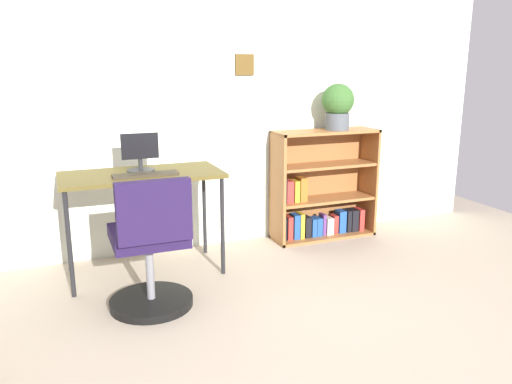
# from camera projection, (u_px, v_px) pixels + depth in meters

# --- Properties ---
(ground_plane) EXTENTS (6.24, 6.24, 0.00)m
(ground_plane) POSITION_uv_depth(u_px,v_px,m) (342.00, 381.00, 2.45)
(ground_plane) COLOR tan
(wall_back) EXTENTS (5.20, 0.12, 2.48)m
(wall_back) POSITION_uv_depth(u_px,v_px,m) (208.00, 96.00, 4.09)
(wall_back) COLOR silver
(wall_back) RESTS_ON ground_plane
(desk) EXTENTS (1.11, 0.54, 0.75)m
(desk) POSITION_uv_depth(u_px,v_px,m) (142.00, 181.00, 3.57)
(desk) COLOR #4F431B
(desk) RESTS_ON ground_plane
(monitor) EXTENTS (0.26, 0.20, 0.27)m
(monitor) POSITION_uv_depth(u_px,v_px,m) (140.00, 154.00, 3.58)
(monitor) COLOR #262628
(monitor) RESTS_ON desk
(keyboard) EXTENTS (0.44, 0.12, 0.02)m
(keyboard) POSITION_uv_depth(u_px,v_px,m) (146.00, 175.00, 3.45)
(keyboard) COLOR #30291C
(keyboard) RESTS_ON desk
(office_chair) EXTENTS (0.52, 0.55, 0.86)m
(office_chair) POSITION_uv_depth(u_px,v_px,m) (151.00, 254.00, 3.07)
(office_chair) COLOR black
(office_chair) RESTS_ON ground_plane
(bookshelf_low) EXTENTS (0.92, 0.30, 0.94)m
(bookshelf_low) POSITION_uv_depth(u_px,v_px,m) (320.00, 191.00, 4.45)
(bookshelf_low) COLOR #925B2F
(bookshelf_low) RESTS_ON ground_plane
(potted_plant_on_shelf) EXTENTS (0.27, 0.27, 0.39)m
(potted_plant_on_shelf) POSITION_uv_depth(u_px,v_px,m) (338.00, 105.00, 4.26)
(potted_plant_on_shelf) COLOR #474C51
(potted_plant_on_shelf) RESTS_ON bookshelf_low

